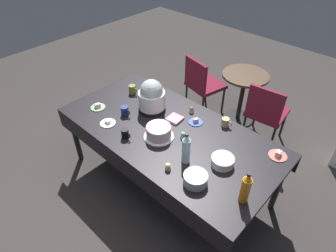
# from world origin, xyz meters

# --- Properties ---
(ground) EXTENTS (9.00, 9.00, 0.00)m
(ground) POSITION_xyz_m (0.00, 0.00, 0.00)
(ground) COLOR #383330
(potluck_table) EXTENTS (2.20, 1.10, 0.75)m
(potluck_table) POSITION_xyz_m (0.00, 0.00, 0.69)
(potluck_table) COLOR black
(potluck_table) RESTS_ON ground
(frosted_layer_cake) EXTENTS (0.28, 0.28, 0.13)m
(frosted_layer_cake) POSITION_xyz_m (0.01, -0.13, 0.81)
(frosted_layer_cake) COLOR silver
(frosted_layer_cake) RESTS_ON potluck_table
(slow_cooker) EXTENTS (0.29, 0.29, 0.35)m
(slow_cooker) POSITION_xyz_m (-0.35, 0.13, 0.91)
(slow_cooker) COLOR black
(slow_cooker) RESTS_ON potluck_table
(glass_salad_bowl) EXTENTS (0.20, 0.20, 0.09)m
(glass_salad_bowl) POSITION_xyz_m (0.60, -0.33, 0.79)
(glass_salad_bowl) COLOR #B2C6BC
(glass_salad_bowl) RESTS_ON potluck_table
(ceramic_snack_bowl) EXTENTS (0.19, 0.19, 0.08)m
(ceramic_snack_bowl) POSITION_xyz_m (0.64, -0.02, 0.79)
(ceramic_snack_bowl) COLOR silver
(ceramic_snack_bowl) RESTS_ON potluck_table
(dessert_plate_white) EXTENTS (0.16, 0.16, 0.04)m
(dessert_plate_white) POSITION_xyz_m (-0.51, -0.33, 0.76)
(dessert_plate_white) COLOR white
(dessert_plate_white) RESTS_ON potluck_table
(dessert_plate_cobalt) EXTENTS (0.14, 0.14, 0.05)m
(dessert_plate_cobalt) POSITION_xyz_m (0.12, 0.27, 0.76)
(dessert_plate_cobalt) COLOR #2D4CB2
(dessert_plate_cobalt) RESTS_ON potluck_table
(dessert_plate_coral) EXTENTS (0.16, 0.16, 0.06)m
(dessert_plate_coral) POSITION_xyz_m (0.94, 0.40, 0.76)
(dessert_plate_coral) COLOR #E07266
(dessert_plate_coral) RESTS_ON potluck_table
(dessert_plate_sage) EXTENTS (0.16, 0.16, 0.05)m
(dessert_plate_sage) POSITION_xyz_m (-0.80, -0.24, 0.76)
(dessert_plate_sage) COLOR #8CA87F
(dessert_plate_sage) RESTS_ON potluck_table
(cupcake_rose) EXTENTS (0.05, 0.05, 0.07)m
(cupcake_rose) POSITION_xyz_m (0.35, -0.37, 0.78)
(cupcake_rose) COLOR beige
(cupcake_rose) RESTS_ON potluck_table
(cupcake_berry) EXTENTS (0.05, 0.05, 0.07)m
(cupcake_berry) POSITION_xyz_m (0.18, 0.01, 0.78)
(cupcake_berry) COLOR beige
(cupcake_berry) RESTS_ON potluck_table
(cupcake_vanilla) EXTENTS (0.05, 0.05, 0.07)m
(cupcake_vanilla) POSITION_xyz_m (-0.02, 0.38, 0.78)
(cupcake_vanilla) COLOR beige
(cupcake_vanilla) RESTS_ON potluck_table
(soda_bottle_water) EXTENTS (0.07, 0.07, 0.31)m
(soda_bottle_water) POSITION_xyz_m (0.39, -0.20, 0.89)
(soda_bottle_water) COLOR silver
(soda_bottle_water) RESTS_ON potluck_table
(soda_bottle_orange_juice) EXTENTS (0.07, 0.07, 0.29)m
(soda_bottle_orange_juice) POSITION_xyz_m (0.97, -0.21, 0.89)
(soda_bottle_orange_juice) COLOR orange
(soda_bottle_orange_juice) RESTS_ON potluck_table
(coffee_mug_tan) EXTENTS (0.11, 0.07, 0.08)m
(coffee_mug_tan) POSITION_xyz_m (0.37, 0.44, 0.79)
(coffee_mug_tan) COLOR tan
(coffee_mug_tan) RESTS_ON potluck_table
(coffee_mug_olive) EXTENTS (0.12, 0.08, 0.10)m
(coffee_mug_olive) POSITION_xyz_m (-0.75, 0.21, 0.80)
(coffee_mug_olive) COLOR olive
(coffee_mug_olive) RESTS_ON potluck_table
(coffee_mug_navy) EXTENTS (0.12, 0.08, 0.09)m
(coffee_mug_navy) POSITION_xyz_m (-0.50, -0.12, 0.80)
(coffee_mug_navy) COLOR navy
(coffee_mug_navy) RESTS_ON potluck_table
(coffee_mug_black) EXTENTS (0.11, 0.07, 0.09)m
(coffee_mug_black) POSITION_xyz_m (-0.22, -0.35, 0.80)
(coffee_mug_black) COLOR black
(coffee_mug_black) RESTS_ON potluck_table
(paper_napkin_stack) EXTENTS (0.15, 0.15, 0.02)m
(paper_napkin_stack) POSITION_xyz_m (-0.06, 0.17, 0.76)
(paper_napkin_stack) COLOR pink
(paper_napkin_stack) RESTS_ON potluck_table
(maroon_chair_left) EXTENTS (0.53, 0.53, 0.85)m
(maroon_chair_left) POSITION_xyz_m (-0.57, 1.30, 0.49)
(maroon_chair_left) COLOR maroon
(maroon_chair_left) RESTS_ON ground
(maroon_chair_right) EXTENTS (0.49, 0.49, 0.85)m
(maroon_chair_right) POSITION_xyz_m (0.41, 1.30, 0.49)
(maroon_chair_right) COLOR maroon
(maroon_chair_right) RESTS_ON ground
(round_cafe_table) EXTENTS (0.60, 0.60, 0.72)m
(round_cafe_table) POSITION_xyz_m (-0.05, 1.53, 0.50)
(round_cafe_table) COLOR #473323
(round_cafe_table) RESTS_ON ground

